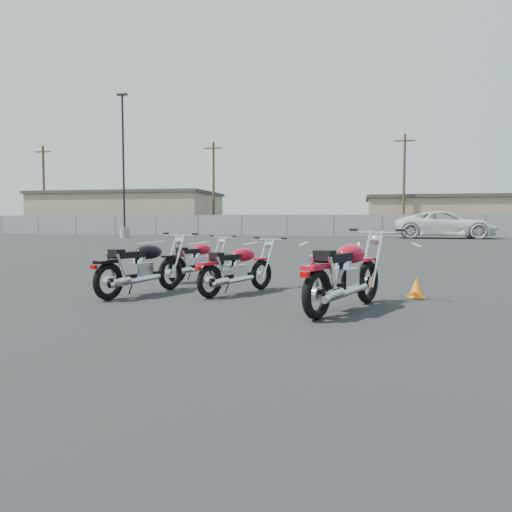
% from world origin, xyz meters
% --- Properties ---
extents(ground, '(120.00, 120.00, 0.00)m').
position_xyz_m(ground, '(0.00, 0.00, 0.00)').
color(ground, black).
rests_on(ground, ground).
extents(motorcycle_front_red, '(1.06, 1.86, 0.93)m').
position_xyz_m(motorcycle_front_red, '(-1.40, 2.31, 0.42)').
color(motorcycle_front_red, black).
rests_on(motorcycle_front_red, ground).
extents(motorcycle_second_black, '(1.16, 2.07, 1.03)m').
position_xyz_m(motorcycle_second_black, '(-1.67, 0.12, 0.47)').
color(motorcycle_second_black, black).
rests_on(motorcycle_second_black, ground).
extents(motorcycle_third_red, '(1.26, 1.86, 0.95)m').
position_xyz_m(motorcycle_third_red, '(-0.12, 0.56, 0.43)').
color(motorcycle_third_red, black).
rests_on(motorcycle_third_red, ground).
extents(motorcycle_rear_red, '(1.38, 2.24, 1.13)m').
position_xyz_m(motorcycle_rear_red, '(1.73, -0.75, 0.51)').
color(motorcycle_rear_red, black).
rests_on(motorcycle_rear_red, ground).
extents(training_cone_near, '(0.27, 0.27, 0.33)m').
position_xyz_m(training_cone_near, '(2.85, 0.71, 0.16)').
color(training_cone_near, orange).
rests_on(training_cone_near, ground).
extents(light_pole_west, '(0.80, 0.70, 10.61)m').
position_xyz_m(light_pole_west, '(-15.17, 27.00, 2.79)').
color(light_pole_west, gray).
rests_on(light_pole_west, ground).
extents(chainlink_fence, '(80.06, 0.06, 1.80)m').
position_xyz_m(chainlink_fence, '(-0.00, 35.00, 0.90)').
color(chainlink_fence, slate).
rests_on(chainlink_fence, ground).
extents(tan_building_west, '(18.40, 10.40, 4.30)m').
position_xyz_m(tan_building_west, '(-22.00, 42.00, 2.16)').
color(tan_building_west, '#978361').
rests_on(tan_building_west, ground).
extents(tan_building_east, '(14.40, 9.40, 3.70)m').
position_xyz_m(tan_building_east, '(10.00, 44.00, 1.86)').
color(tan_building_east, '#978361').
rests_on(tan_building_east, ground).
extents(utility_pole_a, '(1.80, 0.24, 9.00)m').
position_xyz_m(utility_pole_a, '(-30.00, 39.00, 4.69)').
color(utility_pole_a, '#3E2D1D').
rests_on(utility_pole_a, ground).
extents(utility_pole_b, '(1.80, 0.24, 9.00)m').
position_xyz_m(utility_pole_b, '(-12.00, 40.00, 4.69)').
color(utility_pole_b, '#3E2D1D').
rests_on(utility_pole_b, ground).
extents(utility_pole_c, '(1.80, 0.24, 9.00)m').
position_xyz_m(utility_pole_c, '(6.00, 39.00, 4.69)').
color(utility_pole_c, '#3E2D1D').
rests_on(utility_pole_c, ground).
extents(parking_line_stripes, '(15.12, 4.00, 0.01)m').
position_xyz_m(parking_line_stripes, '(-2.50, 20.00, 0.00)').
color(parking_line_stripes, silver).
rests_on(parking_line_stripes, ground).
extents(white_van, '(3.47, 8.26, 3.11)m').
position_xyz_m(white_van, '(8.16, 30.52, 1.55)').
color(white_van, silver).
rests_on(white_van, ground).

